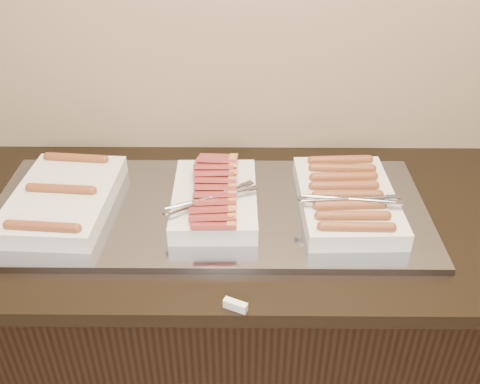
{
  "coord_description": "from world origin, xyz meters",
  "views": [
    {
      "loc": [
        0.09,
        0.93,
        1.78
      ],
      "look_at": [
        0.08,
        2.13,
        0.97
      ],
      "focal_mm": 40.0,
      "sensor_mm": 36.0,
      "label": 1
    }
  ],
  "objects_px": {
    "counter": "(216,323)",
    "dish_left": "(63,198)",
    "warming_tray": "(209,210)",
    "dish_right": "(347,199)",
    "dish_center": "(214,197)"
  },
  "relations": [
    {
      "from": "counter",
      "to": "warming_tray",
      "type": "height_order",
      "value": "warming_tray"
    },
    {
      "from": "dish_center",
      "to": "dish_right",
      "type": "xyz_separation_m",
      "value": [
        0.36,
        0.0,
        -0.0
      ]
    },
    {
      "from": "counter",
      "to": "dish_right",
      "type": "bearing_deg",
      "value": -0.55
    },
    {
      "from": "counter",
      "to": "dish_left",
      "type": "bearing_deg",
      "value": 180.0
    },
    {
      "from": "dish_right",
      "to": "warming_tray",
      "type": "bearing_deg",
      "value": 177.95
    },
    {
      "from": "counter",
      "to": "warming_tray",
      "type": "xyz_separation_m",
      "value": [
        -0.01,
        0.0,
        0.46
      ]
    },
    {
      "from": "counter",
      "to": "dish_left",
      "type": "relative_size",
      "value": 5.11
    },
    {
      "from": "warming_tray",
      "to": "dish_left",
      "type": "height_order",
      "value": "dish_left"
    },
    {
      "from": "counter",
      "to": "dish_right",
      "type": "distance_m",
      "value": 0.62
    },
    {
      "from": "warming_tray",
      "to": "dish_center",
      "type": "height_order",
      "value": "dish_center"
    },
    {
      "from": "warming_tray",
      "to": "dish_right",
      "type": "bearing_deg",
      "value": -0.54
    },
    {
      "from": "warming_tray",
      "to": "dish_right",
      "type": "xyz_separation_m",
      "value": [
        0.38,
        -0.0,
        0.04
      ]
    },
    {
      "from": "dish_left",
      "to": "dish_right",
      "type": "distance_m",
      "value": 0.78
    },
    {
      "from": "counter",
      "to": "warming_tray",
      "type": "distance_m",
      "value": 0.46
    },
    {
      "from": "warming_tray",
      "to": "dish_left",
      "type": "xyz_separation_m",
      "value": [
        -0.4,
        0.0,
        0.04
      ]
    }
  ]
}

